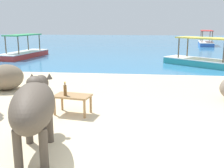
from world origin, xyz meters
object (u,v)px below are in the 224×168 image
bottle (65,90)px  boat_teal (203,60)px  cow (34,105)px  low_bench_table (73,98)px  boat_blue (206,42)px  boat_red (24,53)px

bottle → boat_teal: bearing=59.2°
cow → boat_teal: boat_teal is taller
low_bench_table → boat_teal: boat_teal is taller
bottle → boat_blue: 20.27m
cow → low_bench_table: cow is taller
boat_blue → boat_teal: same height
low_bench_table → bottle: bottle is taller
low_bench_table → boat_teal: bearing=69.5°
low_bench_table → boat_blue: boat_blue is taller
low_bench_table → boat_blue: bearing=79.8°
low_bench_table → boat_teal: 8.33m
cow → boat_red: size_ratio=0.54×
cow → bottle: size_ratio=6.90×
boat_teal → boat_red: size_ratio=0.94×
cow → bottle: 1.78m
cow → low_bench_table: (0.08, 1.82, -0.40)m
bottle → boat_red: size_ratio=0.08×
boat_red → cow: bearing=-146.7°
boat_red → boat_blue: bearing=-42.9°
cow → boat_teal: bearing=-39.7°
cow → bottle: bearing=-12.4°
boat_red → bottle: bearing=-142.9°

